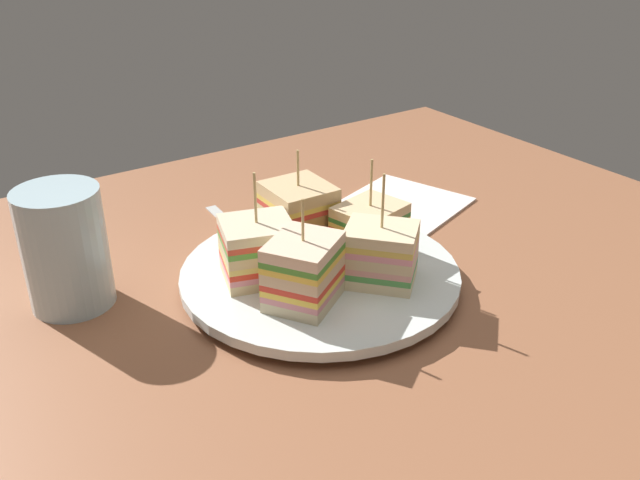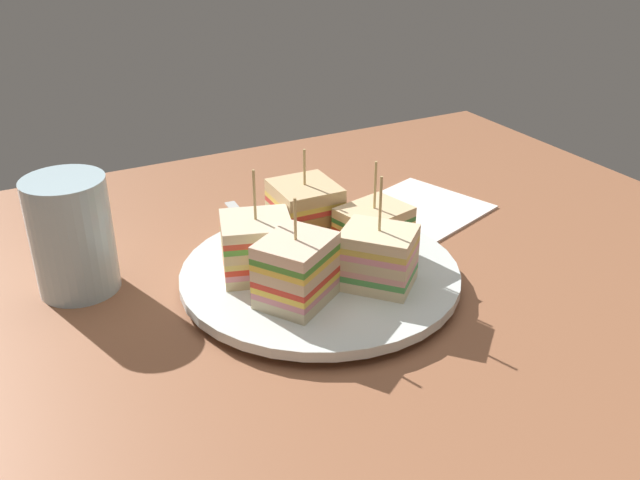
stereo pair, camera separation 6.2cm
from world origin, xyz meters
The scene contains 11 objects.
ground_plane centered at (0.00, 0.00, -0.90)cm, with size 94.33×75.51×1.80cm, color #955C3D.
plate centered at (0.00, 0.00, 1.03)cm, with size 25.55×25.55×1.71cm.
sandwich_wedge_0 centered at (-5.26, 1.99, 4.41)cm, with size 7.54×7.17×10.00cm.
sandwich_wedge_1 centered at (-4.20, -3.74, 4.58)cm, with size 7.91×7.60×9.43cm.
sandwich_wedge_2 centered at (3.19, -4.63, 4.33)cm, with size 7.72×7.83×10.16cm.
sandwich_wedge_3 centered at (5.60, 0.46, 4.17)cm, with size 7.08×6.18×9.47cm.
sandwich_wedge_4 centered at (1.28, 5.47, 4.74)cm, with size 5.93×6.30×9.60cm.
chip_pile centered at (-0.11, 2.62, 3.03)cm, with size 7.07×5.58×2.89cm.
spoon centered at (-1.24, 10.96, 0.39)cm, with size 2.72×14.41×1.00cm.
napkin centered at (18.02, 9.49, 0.25)cm, with size 12.93×12.49×0.50cm, color white.
drinking_glass centered at (-19.63, 9.94, 4.58)cm, with size 7.22×7.22×10.76cm.
Camera 1 is at (-31.36, -45.79, 33.21)cm, focal length 39.14 mm.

